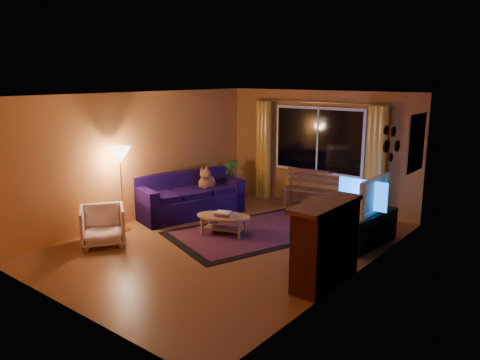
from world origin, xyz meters
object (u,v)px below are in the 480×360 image
Objects in this scene: bench at (314,200)px; tv_console at (366,229)px; coffee_table at (224,225)px; armchair at (103,224)px; sofa at (189,195)px; floor_lamp at (122,189)px.

tv_console reaches higher than bench.
bench is 1.34× the size of coffee_table.
coffee_table is at bearing -2.97° from armchair.
sofa is 2.91× the size of armchair.
coffee_table is 2.47m from tv_console.
coffee_table is at bearing -147.54° from tv_console.
coffee_table is (1.28, 1.64, -0.18)m from armchair.
floor_lamp is 1.16× the size of tv_console.
bench is 2.67m from sofa.
armchair is 2.09m from coffee_table.
sofa reaches higher than coffee_table.
floor_lamp is (-0.35, 0.69, 0.42)m from armchair.
bench is at bearing 80.42° from coffee_table.
armchair is (0.05, -2.12, -0.06)m from sofa.
bench is at bearing 147.98° from tv_console.
floor_lamp is at bearing -131.93° from bench.
armchair reaches higher than tv_console.
sofa is (-1.75, -2.01, 0.23)m from bench.
floor_lamp is 1.98m from coffee_table.
floor_lamp reaches higher than coffee_table.
armchair is 0.73× the size of coffee_table.
sofa reaches higher than armchair.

